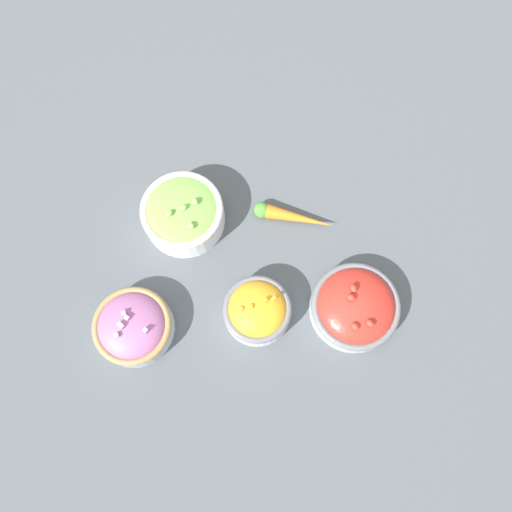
# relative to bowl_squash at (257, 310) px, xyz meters

# --- Properties ---
(ground_plane) EXTENTS (3.00, 3.00, 0.00)m
(ground_plane) POSITION_rel_bowl_squash_xyz_m (0.00, -0.10, -0.03)
(ground_plane) COLOR #4C5156
(bowl_squash) EXTENTS (0.12, 0.12, 0.07)m
(bowl_squash) POSITION_rel_bowl_squash_xyz_m (0.00, 0.00, 0.00)
(bowl_squash) COLOR silver
(bowl_squash) RESTS_ON ground_plane
(bowl_cherry_tomatoes) EXTENTS (0.15, 0.15, 0.07)m
(bowl_cherry_tomatoes) POSITION_rel_bowl_squash_xyz_m (-0.16, -0.01, -0.00)
(bowl_cherry_tomatoes) COLOR #B2C1CC
(bowl_cherry_tomatoes) RESTS_ON ground_plane
(bowl_red_onion) EXTENTS (0.13, 0.13, 0.06)m
(bowl_red_onion) POSITION_rel_bowl_squash_xyz_m (0.21, 0.03, -0.00)
(bowl_red_onion) COLOR #B2C1CC
(bowl_red_onion) RESTS_ON ground_plane
(bowl_lettuce) EXTENTS (0.15, 0.15, 0.08)m
(bowl_lettuce) POSITION_rel_bowl_squash_xyz_m (0.14, -0.17, 0.00)
(bowl_lettuce) COLOR white
(bowl_lettuce) RESTS_ON ground_plane
(loose_carrot) EXTENTS (0.15, 0.06, 0.03)m
(loose_carrot) POSITION_rel_bowl_squash_xyz_m (-0.06, -0.18, -0.02)
(loose_carrot) COLOR orange
(loose_carrot) RESTS_ON ground_plane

